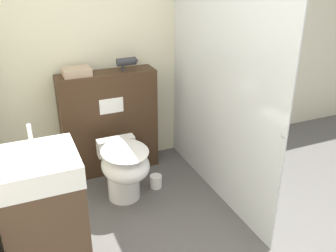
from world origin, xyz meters
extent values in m
cube|color=beige|center=(0.00, 1.89, 1.25)|extent=(8.00, 0.06, 2.50)
cube|color=#3D2819|center=(-0.36, 1.71, 0.50)|extent=(0.90, 0.24, 1.00)
cube|color=white|center=(-0.36, 1.58, 0.72)|extent=(0.22, 0.01, 0.14)
cube|color=silver|center=(0.39, 0.99, 0.95)|extent=(0.01, 1.73, 1.90)
sphere|color=#B2B2B7|center=(0.39, 0.16, 0.91)|extent=(0.04, 0.04, 0.04)
cylinder|color=white|center=(-0.39, 1.19, 0.17)|extent=(0.28, 0.28, 0.34)
ellipsoid|color=white|center=(-0.39, 1.10, 0.37)|extent=(0.40, 0.48, 0.25)
ellipsoid|color=white|center=(-0.39, 1.10, 0.50)|extent=(0.39, 0.47, 0.02)
cube|color=white|center=(-0.39, 1.37, 0.42)|extent=(0.33, 0.10, 0.15)
cube|color=#473323|center=(-1.10, 0.41, 0.42)|extent=(0.45, 0.44, 0.83)
cube|color=white|center=(-1.10, 0.41, 0.90)|extent=(0.46, 0.45, 0.13)
cylinder|color=silver|center=(-1.10, 0.53, 1.03)|extent=(0.02, 0.02, 0.14)
cylinder|color=#2D2D33|center=(-0.17, 1.69, 1.08)|extent=(0.18, 0.07, 0.07)
cone|color=#2D2D33|center=(-0.06, 1.69, 1.08)|extent=(0.03, 0.06, 0.06)
cylinder|color=#2D2D33|center=(-0.20, 1.69, 1.04)|extent=(0.03, 0.03, 0.08)
cube|color=tan|center=(-0.62, 1.71, 1.04)|extent=(0.24, 0.17, 0.07)
cylinder|color=white|center=(-0.08, 1.21, 0.06)|extent=(0.11, 0.11, 0.12)
camera|label=1|loc=(-1.14, -1.52, 1.96)|focal=40.00mm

